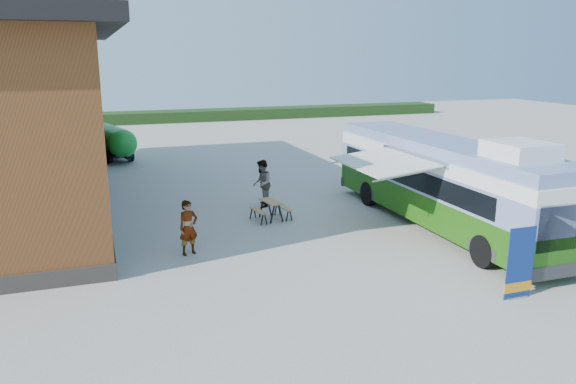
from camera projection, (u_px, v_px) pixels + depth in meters
name	position (u px, v px, depth m)	size (l,w,h in m)	color
ground	(328.00, 254.00, 17.91)	(100.00, 100.00, 0.00)	#BCB7AD
hedge	(251.00, 114.00, 55.19)	(40.00, 3.00, 1.00)	#264419
bus	(443.00, 180.00, 20.37)	(2.59, 12.06, 3.70)	#2F6811
awning	(388.00, 158.00, 19.42)	(2.54, 4.15, 0.51)	white
banner	(519.00, 270.00, 14.50)	(0.84, 0.18, 1.94)	navy
picnic_table	(271.00, 206.00, 21.48)	(1.48, 1.36, 0.75)	#A9884F
person_a	(188.00, 228.00, 17.70)	(0.64, 0.42, 1.77)	#999999
person_b	(262.00, 184.00, 23.25)	(0.96, 0.75, 1.97)	#999999
slurry_tanker	(113.00, 140.00, 33.60)	(2.53, 5.39, 2.04)	#1B952C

